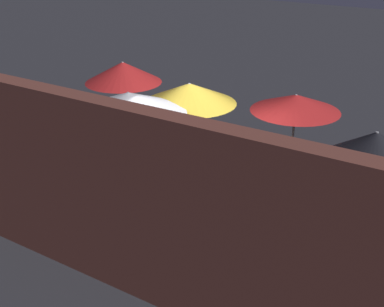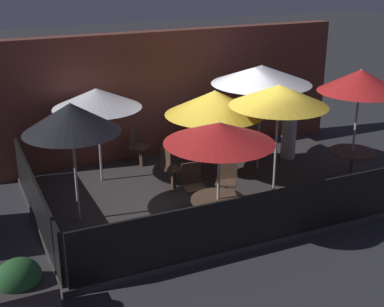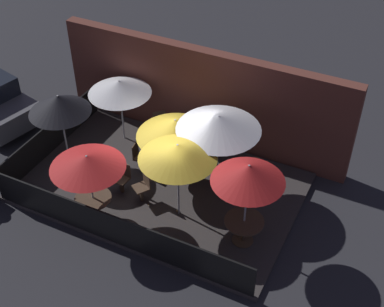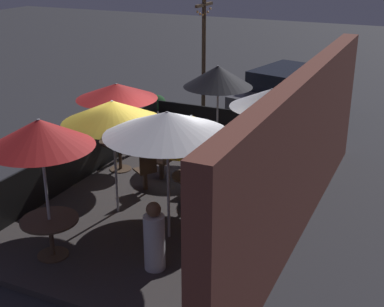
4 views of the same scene
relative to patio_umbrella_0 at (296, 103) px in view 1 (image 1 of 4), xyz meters
The scene contains 20 objects.
ground_plane 2.94m from the patio_umbrella_0, 63.31° to the left, with size 60.00×60.00×0.00m, color #2D2D33.
patio_deck 2.90m from the patio_umbrella_0, 63.31° to the left, with size 7.62×4.84×0.12m.
building_wall 4.65m from the patio_umbrella_0, 78.22° to the left, with size 9.22×0.36×3.14m.
fence_front 1.81m from the patio_umbrella_0, 27.67° to the right, with size 7.42×0.05×0.95m.
patio_umbrella_0 is the anchor object (origin of this frame).
patio_umbrella_1 3.92m from the patio_umbrella_0, 14.51° to the left, with size 1.75×1.75×2.50m.
patio_umbrella_2 2.68m from the patio_umbrella_0, 64.63° to the left, with size 2.15×2.15×2.00m.
patio_umbrella_3 2.66m from the patio_umbrella_0, 141.55° to the left, with size 1.75×1.75×2.28m.
patio_umbrella_4 3.47m from the patio_umbrella_0, 47.00° to the left, with size 2.24×2.24×2.42m.
patio_umbrella_5 2.21m from the patio_umbrella_0, 30.64° to the left, with size 1.97×1.97×2.33m.
patio_umbrella_6 3.52m from the patio_umbrella_0, 109.52° to the left, with size 1.89×1.89×2.08m.
dining_table_0 1.35m from the patio_umbrella_0, 90.00° to the left, with size 0.95×0.95×0.74m.
dining_table_1 4.14m from the patio_umbrella_0, 14.51° to the left, with size 0.99×0.99×0.71m.
dining_table_2 3.00m from the patio_umbrella_0, 64.63° to the left, with size 0.78×0.78×0.74m.
patio_chair_0 4.07m from the patio_umbrella_0, 91.92° to the left, with size 0.57×0.57×0.94m.
patio_chair_1 4.35m from the patio_umbrella_0, 70.36° to the left, with size 0.46×0.46×0.92m.
patio_chair_2 2.67m from the patio_umbrella_0, 89.03° to the left, with size 0.46×0.46×0.90m.
patio_chair_3 2.01m from the patio_umbrella_0, 55.80° to the left, with size 0.56×0.56×0.93m.
patio_chair_4 1.90m from the patio_umbrella_0, 85.71° to the left, with size 0.43×0.43×0.91m.
patron_0 4.59m from the patio_umbrella_0, 39.54° to the left, with size 0.36×0.36×1.22m.
Camera 1 is at (-4.91, 8.12, 5.52)m, focal length 50.00 mm.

